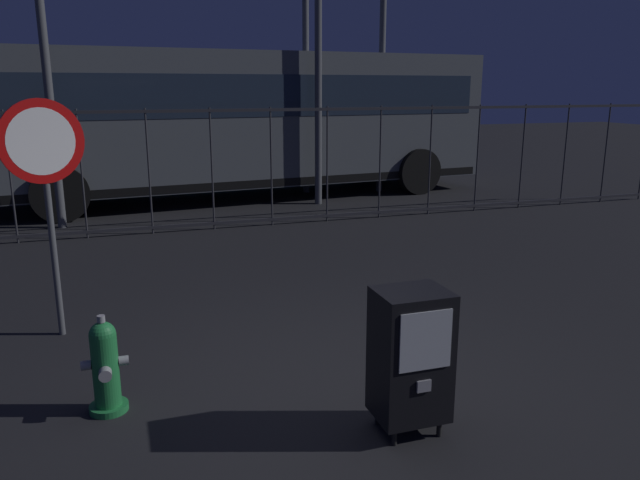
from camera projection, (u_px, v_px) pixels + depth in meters
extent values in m
plane|color=black|center=(332.00, 387.00, 4.93)|extent=(60.00, 60.00, 0.00)
cylinder|color=#1E7238|center=(109.00, 407.00, 4.56)|extent=(0.28, 0.28, 0.05)
cylinder|color=#1E7238|center=(106.00, 370.00, 4.49)|extent=(0.19, 0.19, 0.55)
sphere|color=#1E7238|center=(102.00, 335.00, 4.42)|extent=(0.19, 0.19, 0.19)
cylinder|color=gray|center=(101.00, 319.00, 4.39)|extent=(0.06, 0.06, 0.05)
cylinder|color=gray|center=(105.00, 374.00, 4.36)|extent=(0.09, 0.08, 0.09)
cylinder|color=gray|center=(86.00, 365.00, 4.44)|extent=(0.07, 0.07, 0.07)
cylinder|color=gray|center=(124.00, 360.00, 4.52)|extent=(0.07, 0.07, 0.07)
cylinder|color=black|center=(394.00, 437.00, 4.11)|extent=(0.04, 0.04, 0.12)
cylinder|color=black|center=(439.00, 428.00, 4.22)|extent=(0.04, 0.04, 0.12)
cylinder|color=black|center=(377.00, 416.00, 4.37)|extent=(0.04, 0.04, 0.12)
cylinder|color=black|center=(420.00, 408.00, 4.48)|extent=(0.04, 0.04, 0.12)
cube|color=black|center=(410.00, 354.00, 4.17)|extent=(0.48, 0.40, 0.90)
cube|color=#B2B7BF|center=(426.00, 341.00, 3.94)|extent=(0.36, 0.01, 0.40)
cube|color=gray|center=(424.00, 386.00, 4.01)|extent=(0.10, 0.02, 0.08)
cylinder|color=#4C4F54|center=(51.00, 223.00, 5.71)|extent=(0.06, 0.06, 2.20)
cylinder|color=red|center=(42.00, 141.00, 5.51)|extent=(0.71, 0.31, 0.76)
cylinder|color=white|center=(41.00, 142.00, 5.50)|extent=(0.56, 0.23, 0.60)
cube|color=#2D2D33|center=(209.00, 111.00, 9.89)|extent=(18.00, 0.04, 0.05)
cube|color=#2D2D33|center=(214.00, 223.00, 10.34)|extent=(18.00, 0.04, 0.05)
cylinder|color=#2D2D33|center=(10.00, 178.00, 9.20)|extent=(0.03, 0.03, 2.00)
cylinder|color=#2D2D33|center=(82.00, 175.00, 9.51)|extent=(0.03, 0.03, 2.00)
cylinder|color=#2D2D33|center=(149.00, 172.00, 9.82)|extent=(0.03, 0.03, 2.00)
cylinder|color=#2D2D33|center=(212.00, 170.00, 10.12)|extent=(0.03, 0.03, 2.00)
cylinder|color=#2D2D33|center=(271.00, 167.00, 10.43)|extent=(0.03, 0.03, 2.00)
cylinder|color=#2D2D33|center=(327.00, 165.00, 10.74)|extent=(0.03, 0.03, 2.00)
cylinder|color=#2D2D33|center=(380.00, 163.00, 11.04)|extent=(0.03, 0.03, 2.00)
cylinder|color=#2D2D33|center=(430.00, 161.00, 11.35)|extent=(0.03, 0.03, 2.00)
cylinder|color=#2D2D33|center=(477.00, 159.00, 11.66)|extent=(0.03, 0.03, 2.00)
cylinder|color=#2D2D33|center=(522.00, 157.00, 11.96)|extent=(0.03, 0.03, 2.00)
cylinder|color=#2D2D33|center=(565.00, 155.00, 12.27)|extent=(0.03, 0.03, 2.00)
cylinder|color=#2D2D33|center=(605.00, 153.00, 12.58)|extent=(0.03, 0.03, 2.00)
cube|color=#4C5156|center=(240.00, 118.00, 13.06)|extent=(10.68, 3.44, 2.65)
cube|color=#1E2838|center=(240.00, 95.00, 12.94)|extent=(10.06, 3.40, 0.80)
cube|color=black|center=(242.00, 176.00, 13.35)|extent=(10.47, 3.43, 0.16)
cylinder|color=black|center=(418.00, 171.00, 13.66)|extent=(1.02, 0.37, 1.00)
cylinder|color=black|center=(366.00, 159.00, 15.88)|extent=(1.02, 0.37, 1.00)
cylinder|color=black|center=(60.00, 194.00, 10.80)|extent=(1.02, 0.37, 1.00)
cylinder|color=black|center=(57.00, 176.00, 13.02)|extent=(1.02, 0.37, 1.00)
cube|color=#19519E|center=(237.00, 110.00, 17.30)|extent=(10.74, 3.85, 2.65)
cube|color=#1E2838|center=(237.00, 93.00, 17.18)|extent=(10.11, 3.79, 0.80)
cube|color=black|center=(239.00, 154.00, 17.59)|extent=(10.53, 3.83, 0.16)
cylinder|color=black|center=(373.00, 151.00, 18.05)|extent=(1.03, 0.41, 1.00)
cylinder|color=black|center=(334.00, 144.00, 20.23)|extent=(1.03, 0.41, 1.00)
cylinder|color=black|center=(110.00, 164.00, 14.93)|extent=(1.03, 0.41, 1.00)
cylinder|color=black|center=(98.00, 154.00, 17.11)|extent=(1.03, 0.41, 1.00)
cylinder|color=#4C4F54|center=(382.00, 48.00, 13.39)|extent=(0.14, 0.14, 6.28)
cylinder|color=#4C4F54|center=(306.00, 38.00, 13.17)|extent=(0.14, 0.14, 6.68)
cylinder|color=#4C4F54|center=(318.00, 13.00, 11.72)|extent=(0.14, 0.14, 7.36)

